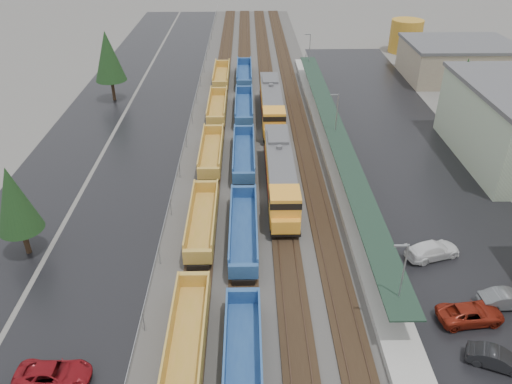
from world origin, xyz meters
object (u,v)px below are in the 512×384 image
storage_tank (406,36)px  parked_car_west_c (53,375)px  parked_car_east_a (497,359)px  parked_car_east_b (470,314)px  locomotive_lead (280,175)px  well_string_yellow (203,221)px  well_string_blue (244,230)px  parked_car_east_e (507,299)px  locomotive_trail (272,105)px  parked_car_east_c (433,250)px

storage_tank → parked_car_west_c: 94.37m
parked_car_west_c → parked_car_east_a: size_ratio=1.23×
parked_car_east_b → locomotive_lead: bearing=28.6°
well_string_yellow → parked_car_west_c: size_ratio=20.26×
well_string_blue → parked_car_east_e: 23.21m
well_string_yellow → parked_car_east_b: well_string_yellow is taller
locomotive_lead → locomotive_trail: 21.00m
locomotive_trail → parked_car_east_e: size_ratio=4.42×
locomotive_lead → locomotive_trail: size_ratio=1.00×
storage_tank → parked_car_east_c: storage_tank is taller
storage_tank → parked_car_west_c: storage_tank is taller
well_string_blue → parked_car_east_e: size_ratio=24.56×
parked_car_east_b → parked_car_east_a: bearing=176.2°
parked_car_west_c → parked_car_east_c: bearing=-65.4°
locomotive_trail → well_string_yellow: 29.16m
locomotive_trail → storage_tank: bearing=50.9°
well_string_blue → parked_car_east_c: 17.54m
parked_car_east_c → parked_car_east_a: bearing=164.8°
parked_car_east_e → well_string_blue: bearing=62.8°
locomotive_lead → storage_tank: 64.63m
storage_tank → parked_car_west_c: (-46.48, -82.10, -2.57)m
parked_car_west_c → parked_car_east_e: 34.75m
parked_car_east_c → parked_car_east_e: 7.56m
locomotive_trail → well_string_blue: size_ratio=0.18×
locomotive_lead → well_string_blue: 9.56m
parked_car_east_a → parked_car_east_c: (-0.56, 12.36, 0.07)m
locomotive_lead → parked_car_east_b: bearing=-55.0°
locomotive_lead → parked_car_east_b: size_ratio=3.82×
parked_car_west_c → parked_car_east_a: bearing=-87.5°
locomotive_lead → well_string_blue: size_ratio=0.18×
well_string_yellow → parked_car_west_c: 19.75m
well_string_blue → parked_car_east_a: bearing=-40.6°
well_string_blue → parked_car_east_a: well_string_blue is taller
locomotive_trail → parked_car_east_c: 35.16m
well_string_blue → parked_car_east_e: well_string_blue is taller
locomotive_lead → storage_tank: size_ratio=3.01×
locomotive_trail → locomotive_lead: bearing=-90.0°
well_string_yellow → storage_tank: bearing=59.7°
locomotive_lead → storage_tank: (29.60, 57.45, 0.89)m
locomotive_lead → parked_car_west_c: size_ratio=3.86×
well_string_blue → parked_car_west_c: well_string_blue is taller
parked_car_west_c → locomotive_lead: bearing=-33.3°
storage_tank → parked_car_east_e: 76.47m
well_string_yellow → parked_car_east_e: well_string_yellow is taller
locomotive_lead → well_string_yellow: locomotive_lead is taller
locomotive_lead → locomotive_trail: same height
locomotive_lead → parked_car_east_e: locomotive_lead is taller
locomotive_trail → parked_car_east_a: (13.86, -44.88, -1.70)m
locomotive_lead → well_string_yellow: (-8.00, -7.01, -1.23)m
parked_car_east_a → parked_car_east_b: bearing=26.5°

